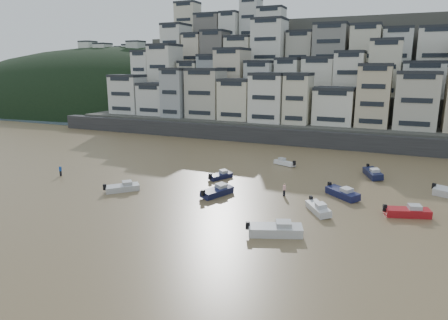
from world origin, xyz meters
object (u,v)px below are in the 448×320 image
at_px(boat_a, 275,228).
at_px(boat_j, 122,187).
at_px(boat_c, 217,190).
at_px(person_pink, 284,190).
at_px(boat_i, 373,172).
at_px(boat_b, 318,207).
at_px(boat_e, 342,192).
at_px(boat_h, 285,162).
at_px(boat_d, 408,210).
at_px(boat_f, 221,175).
at_px(person_blue, 60,171).

height_order(boat_a, boat_j, boat_a).
xyz_separation_m(boat_c, person_pink, (8.29, 3.59, 0.12)).
bearing_deg(boat_j, boat_i, -12.21).
bearing_deg(boat_b, boat_e, 132.01).
bearing_deg(boat_b, boat_h, 171.66).
bearing_deg(boat_b, boat_d, 73.64).
bearing_deg(person_pink, boat_j, -161.27).
bearing_deg(boat_e, boat_h, 170.88).
height_order(boat_b, boat_j, boat_b).
height_order(boat_a, boat_i, boat_a).
bearing_deg(person_pink, boat_i, 55.36).
bearing_deg(boat_i, person_pink, -55.44).
bearing_deg(boat_f, person_pink, -85.47).
relative_size(boat_b, person_pink, 2.89).
distance_m(boat_b, boat_j, 26.78).
bearing_deg(boat_i, boat_h, -117.70).
relative_size(boat_c, person_pink, 3.14).
distance_m(boat_d, person_blue, 50.56).
relative_size(boat_b, person_blue, 2.89).
height_order(boat_c, boat_d, boat_d).
bearing_deg(boat_a, boat_e, 52.29).
distance_m(boat_b, person_blue, 40.72).
height_order(boat_h, boat_i, boat_i).
height_order(person_blue, person_pink, same).
relative_size(boat_e, boat_h, 1.29).
height_order(boat_b, boat_f, boat_b).
xyz_separation_m(boat_e, boat_f, (-18.56, 1.61, -0.17)).
bearing_deg(person_pink, boat_b, -39.78).
height_order(boat_b, boat_d, boat_d).
distance_m(boat_b, boat_h, 23.37).
relative_size(boat_d, person_pink, 3.15).
distance_m(boat_c, person_pink, 9.03).
height_order(boat_i, person_blue, person_blue).
height_order(boat_c, person_pink, person_pink).
bearing_deg(boat_i, boat_e, -34.49).
xyz_separation_m(boat_f, person_pink, (11.29, -4.19, 0.27)).
height_order(boat_a, boat_f, boat_a).
relative_size(boat_b, boat_e, 0.90).
xyz_separation_m(boat_b, person_pink, (-5.43, 4.52, 0.18)).
bearing_deg(boat_d, boat_e, 134.94).
height_order(boat_e, boat_h, boat_e).
bearing_deg(boat_j, boat_h, 7.74).
height_order(boat_c, boat_j, boat_c).
bearing_deg(boat_c, boat_b, -73.92).
bearing_deg(person_pink, boat_h, 105.18).
distance_m(boat_a, boat_e, 16.22).
distance_m(boat_a, boat_f, 22.13).
xyz_separation_m(boat_a, boat_e, (4.60, 15.56, -0.06)).
xyz_separation_m(boat_b, boat_f, (-16.73, 8.71, -0.09)).
xyz_separation_m(boat_a, person_pink, (-2.67, 12.98, 0.05)).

